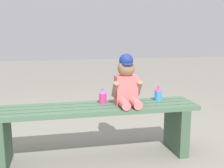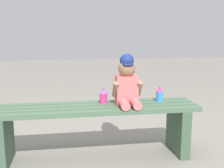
% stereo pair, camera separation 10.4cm
% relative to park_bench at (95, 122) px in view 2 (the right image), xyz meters
% --- Properties ---
extents(ground_plane, '(16.00, 16.00, 0.00)m').
position_rel_park_bench_xyz_m(ground_plane, '(0.00, -0.00, -0.29)').
color(ground_plane, gray).
extents(park_bench, '(1.63, 0.34, 0.43)m').
position_rel_park_bench_xyz_m(park_bench, '(0.00, 0.00, 0.00)').
color(park_bench, '#47664C').
rests_on(park_bench, ground_plane).
extents(child_figure, '(0.23, 0.27, 0.40)m').
position_rel_park_bench_xyz_m(child_figure, '(0.26, -0.00, 0.31)').
color(child_figure, '#E56666').
rests_on(child_figure, park_bench).
extents(sippy_cup_left, '(0.06, 0.06, 0.12)m').
position_rel_park_bench_xyz_m(sippy_cup_left, '(0.08, 0.07, 0.20)').
color(sippy_cup_left, '#E5337F').
rests_on(sippy_cup_left, park_bench).
extents(sippy_cup_right, '(0.06, 0.06, 0.12)m').
position_rel_park_bench_xyz_m(sippy_cup_right, '(0.55, 0.07, 0.20)').
color(sippy_cup_right, '#338CE5').
rests_on(sippy_cup_right, park_bench).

